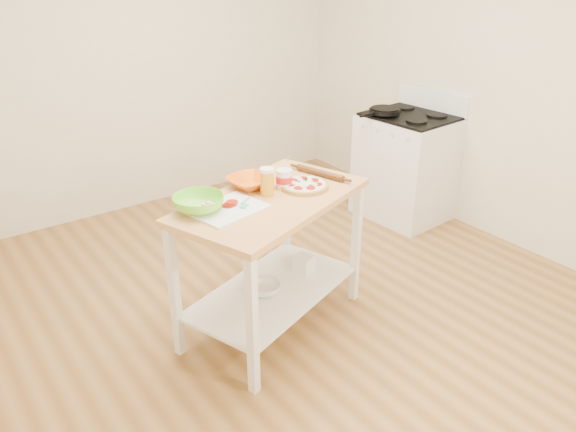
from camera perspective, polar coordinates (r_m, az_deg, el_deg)
The scene contains 15 objects.
room_shell at distance 3.37m, azimuth 0.90°, elevation 10.40°, with size 4.04×4.54×2.74m.
prep_island at distance 3.42m, azimuth -1.66°, elevation -1.97°, with size 1.36×1.02×0.90m.
gas_stove at distance 5.14m, azimuth 11.85°, elevation 4.99°, with size 0.68×0.78×1.11m.
skillet at distance 4.95m, azimuth 9.74°, elevation 10.47°, with size 0.43×0.27×0.03m.
pizza at distance 3.45m, azimuth 1.63°, elevation 3.16°, with size 0.30×0.30×0.05m.
cutting_board at distance 3.17m, azimuth -6.23°, elevation 0.74°, with size 0.45×0.37×0.04m.
spatula at distance 3.21m, azimuth -4.40°, elevation 1.32°, with size 0.12×0.12×0.01m.
knife at distance 3.21m, azimuth -8.45°, elevation 1.11°, with size 0.24×0.17×0.01m.
orange_bowl at distance 3.46m, azimuth -3.88°, elevation 3.46°, with size 0.27×0.27×0.07m, color orange.
green_bowl at distance 3.16m, azimuth -9.07°, elevation 1.27°, with size 0.29×0.29×0.09m, color #77DD32.
beer_pint at distance 3.32m, azimuth -2.14°, elevation 3.52°, with size 0.08×0.08×0.17m.
yogurt_tub at distance 3.43m, azimuth -0.41°, elevation 3.79°, with size 0.10×0.10×0.21m.
rolling_pin at distance 3.63m, azimuth 3.28°, elevation 4.37°, with size 0.04×0.04×0.36m, color #553013.
shelf_glass_bowl at distance 3.57m, azimuth -2.41°, elevation -7.35°, with size 0.21×0.21×0.07m, color silver.
shelf_bin at distance 3.78m, azimuth 1.61°, elevation -4.87°, with size 0.12×0.12×0.12m, color white.
Camera 1 is at (-1.97, -2.59, 2.22)m, focal length 35.00 mm.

